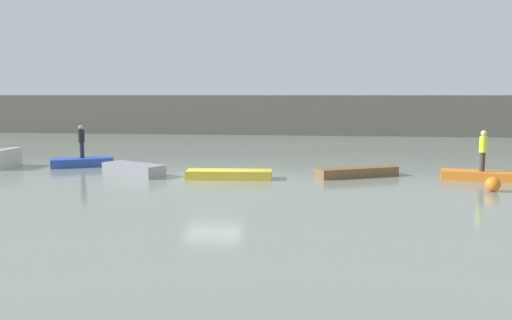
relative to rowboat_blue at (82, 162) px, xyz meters
The scene contains 10 objects.
ground_plane 8.13m from the rowboat_blue, 22.34° to the right, with size 120.00×120.00×0.00m, color gray.
embankment_wall 23.60m from the rowboat_blue, 71.39° to the left, with size 80.00×1.20×3.62m, color #666056.
rowboat_blue is the anchor object (origin of this frame).
rowboat_grey 4.48m from the rowboat_blue, 34.64° to the right, with size 3.13×1.09×0.53m, color gray.
rowboat_yellow 8.75m from the rowboat_blue, 20.07° to the right, with size 3.74×1.03×0.38m, color gold.
rowboat_brown 13.95m from the rowboat_blue, ahead, with size 3.78×0.97×0.42m, color brown.
rowboat_orange 19.26m from the rowboat_blue, ahead, with size 3.32×1.09×0.37m, color orange.
person_dark_shirt 1.16m from the rowboat_blue, 90.00° to the right, with size 0.32×0.32×1.70m.
person_hiviz_shirt 19.30m from the rowboat_blue, ahead, with size 0.32×0.32×1.78m.
mooring_buoy 19.34m from the rowboat_blue, 14.18° to the right, with size 0.57×0.57×0.57m, color orange.
Camera 1 is at (4.63, -22.07, 3.67)m, focal length 36.30 mm.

